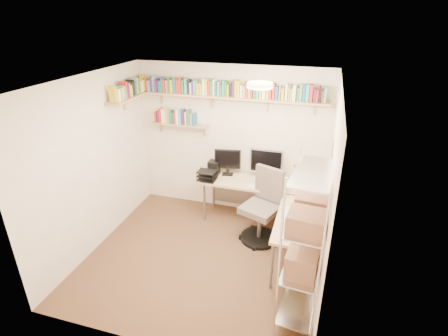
# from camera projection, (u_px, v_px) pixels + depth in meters

# --- Properties ---
(ground) EXTENTS (3.20, 3.20, 0.00)m
(ground) POSITION_uv_depth(u_px,v_px,m) (202.00, 257.00, 5.02)
(ground) COLOR #4D2C21
(ground) RESTS_ON ground
(room_shell) EXTENTS (3.24, 3.04, 2.52)m
(room_shell) POSITION_uv_depth(u_px,v_px,m) (199.00, 158.00, 4.38)
(room_shell) COLOR beige
(room_shell) RESTS_ON ground
(wall_shelves) EXTENTS (3.12, 1.09, 0.80)m
(wall_shelves) POSITION_uv_depth(u_px,v_px,m) (201.00, 96.00, 5.42)
(wall_shelves) COLOR tan
(wall_shelves) RESTS_ON ground
(corner_desk) EXTENTS (1.98, 1.84, 1.25)m
(corner_desk) POSITION_uv_depth(u_px,v_px,m) (262.00, 190.00, 5.38)
(corner_desk) COLOR #D1C088
(corner_desk) RESTS_ON ground
(office_chair) EXTENTS (0.65, 0.66, 1.14)m
(office_chair) POSITION_uv_depth(u_px,v_px,m) (263.00, 211.00, 5.26)
(office_chair) COLOR black
(office_chair) RESTS_ON ground
(wire_rack) EXTENTS (0.48, 0.86, 1.92)m
(wire_rack) POSITION_uv_depth(u_px,v_px,m) (307.00, 236.00, 3.67)
(wire_rack) COLOR silver
(wire_rack) RESTS_ON ground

